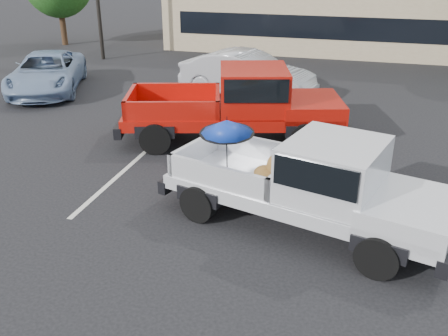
{
  "coord_description": "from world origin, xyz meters",
  "views": [
    {
      "loc": [
        2.46,
        -8.2,
        5.1
      ],
      "look_at": [
        0.14,
        0.03,
        1.3
      ],
      "focal_mm": 40.0,
      "sensor_mm": 36.0,
      "label": 1
    }
  ],
  "objects_px": {
    "red_pickup": "(247,102)",
    "silver_pickup": "(319,181)",
    "blue_suv": "(47,73)",
    "silver_sedan": "(247,75)"
  },
  "relations": [
    {
      "from": "silver_sedan",
      "to": "blue_suv",
      "type": "relative_size",
      "value": 0.97
    },
    {
      "from": "red_pickup",
      "to": "silver_pickup",
      "type": "bearing_deg",
      "value": -77.22
    },
    {
      "from": "silver_pickup",
      "to": "blue_suv",
      "type": "xyz_separation_m",
      "value": [
        -11.03,
        7.59,
        -0.34
      ]
    },
    {
      "from": "silver_pickup",
      "to": "blue_suv",
      "type": "distance_m",
      "value": 13.39
    },
    {
      "from": "blue_suv",
      "to": "silver_sedan",
      "type": "bearing_deg",
      "value": -13.02
    },
    {
      "from": "silver_sedan",
      "to": "blue_suv",
      "type": "height_order",
      "value": "silver_sedan"
    },
    {
      "from": "red_pickup",
      "to": "blue_suv",
      "type": "height_order",
      "value": "red_pickup"
    },
    {
      "from": "silver_pickup",
      "to": "silver_sedan",
      "type": "bearing_deg",
      "value": 127.3
    },
    {
      "from": "silver_pickup",
      "to": "silver_sedan",
      "type": "distance_m",
      "value": 9.56
    },
    {
      "from": "silver_pickup",
      "to": "blue_suv",
      "type": "relative_size",
      "value": 1.17
    }
  ]
}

